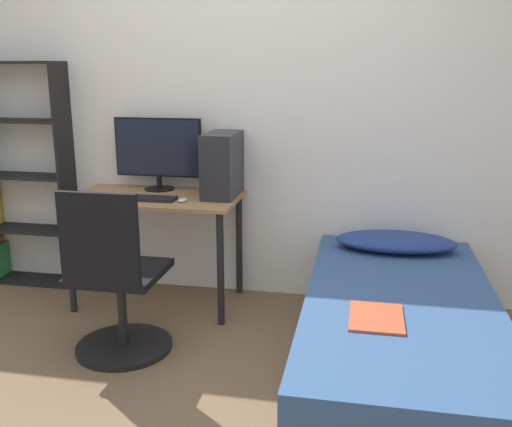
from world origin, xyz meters
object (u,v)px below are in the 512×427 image
at_px(bed, 399,338).
at_px(office_chair, 116,292).
at_px(bookshelf, 5,181).
at_px(monitor, 158,151).
at_px(keyboard, 147,198).
at_px(pc_tower, 222,165).

bearing_deg(bed, office_chair, -178.46).
height_order(bookshelf, office_chair, bookshelf).
xyz_separation_m(bookshelf, monitor, (1.16, 0.00, 0.25)).
distance_m(bed, monitor, 1.97).
xyz_separation_m(bed, keyboard, (-1.54, 0.57, 0.52)).
bearing_deg(office_chair, pc_tower, 64.74).
xyz_separation_m(bookshelf, bed, (2.74, -0.89, -0.53)).
distance_m(monitor, pc_tower, 0.49).
bearing_deg(pc_tower, monitor, 167.31).
xyz_separation_m(bookshelf, keyboard, (1.20, -0.31, -0.01)).
relative_size(office_chair, bed, 0.47).
bearing_deg(bed, keyboard, 159.64).
height_order(monitor, keyboard, monitor).
relative_size(bookshelf, bed, 0.79).
distance_m(office_chair, pc_tower, 1.08).
xyz_separation_m(office_chair, pc_tower, (0.39, 0.82, 0.57)).
distance_m(keyboard, pc_tower, 0.52).
distance_m(monitor, keyboard, 0.41).
xyz_separation_m(office_chair, bed, (1.49, 0.04, -0.15)).
bearing_deg(keyboard, pc_tower, 25.83).
height_order(bookshelf, monitor, bookshelf).
bearing_deg(bookshelf, bed, -17.94).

